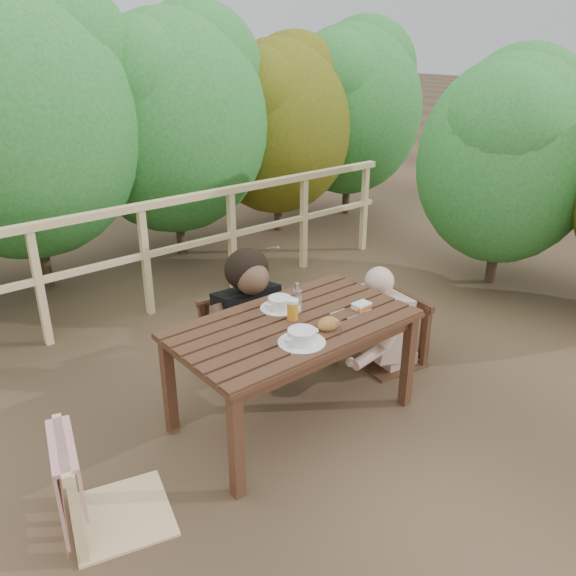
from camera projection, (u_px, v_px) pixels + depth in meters
ground at (293, 416)px, 3.82m from camera, size 60.00×60.00×0.00m
table at (293, 372)px, 3.69m from camera, size 1.48×0.83×0.68m
chair_left at (110, 436)px, 2.82m from camera, size 0.62×0.62×1.02m
chair_far at (237, 307)px, 4.30m from camera, size 0.48×0.48×0.91m
chair_right at (390, 305)px, 4.29m from camera, size 0.53×0.53×0.95m
woman at (234, 272)px, 4.20m from camera, size 0.63×0.76×1.45m
diner_right at (394, 282)px, 4.23m from camera, size 0.71×0.61×1.30m
railing at (146, 260)px, 5.04m from camera, size 5.60×0.10×1.01m
hedge_row at (112, 80)px, 5.57m from camera, size 6.60×1.60×3.80m
soup_near at (302, 337)px, 3.29m from camera, size 0.27×0.27×0.09m
soup_far at (280, 304)px, 3.71m from camera, size 0.25×0.25×0.08m
bread_roll at (328, 324)px, 3.45m from camera, size 0.14×0.11×0.08m
beer_glass at (293, 310)px, 3.55m from camera, size 0.07×0.07×0.14m
bottle at (297, 300)px, 3.59m from camera, size 0.05×0.05×0.23m
tumbler at (336, 328)px, 3.41m from camera, size 0.07×0.07×0.08m
butter_tub at (361, 307)px, 3.71m from camera, size 0.12×0.08×0.05m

